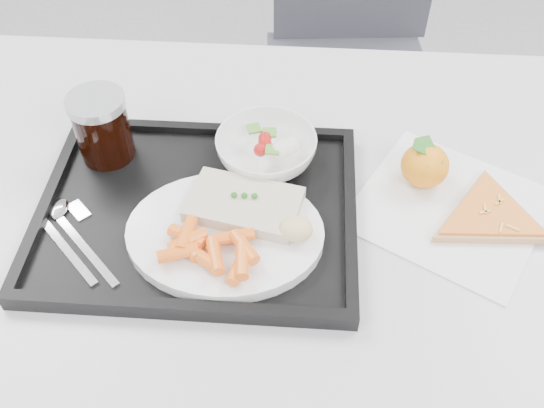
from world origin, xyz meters
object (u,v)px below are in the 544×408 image
at_px(table, 277,228).
at_px(pizza_slice, 489,216).
at_px(tray, 198,212).
at_px(cola_glass, 102,126).
at_px(chair, 352,36).
at_px(dinner_plate, 225,234).
at_px(salad_bowl, 266,150).
at_px(tangerine, 425,165).

distance_m(table, pizza_slice, 0.32).
relative_size(tray, cola_glass, 4.17).
relative_size(chair, tray, 2.07).
xyz_separation_m(dinner_plate, cola_glass, (-0.20, 0.15, 0.05)).
distance_m(table, salad_bowl, 0.13).
xyz_separation_m(tangerine, pizza_slice, (0.09, -0.07, -0.02)).
distance_m(dinner_plate, salad_bowl, 0.16).
bearing_deg(tangerine, cola_glass, 178.30).
height_order(table, dinner_plate, dinner_plate).
xyz_separation_m(tray, tangerine, (0.33, 0.09, 0.03)).
relative_size(chair, cola_glass, 8.61).
bearing_deg(table, chair, 79.36).
bearing_deg(chair, dinner_plate, -103.73).
height_order(tray, cola_glass, cola_glass).
relative_size(tangerine, pizza_slice, 0.28).
distance_m(tangerine, pizza_slice, 0.12).
bearing_deg(salad_bowl, chair, 76.80).
bearing_deg(salad_bowl, dinner_plate, -106.15).
bearing_deg(tangerine, dinner_plate, -153.52).
xyz_separation_m(chair, dinner_plate, (-0.21, -0.87, 0.24)).
bearing_deg(table, salad_bowl, 107.61).
distance_m(chair, tray, 0.89).
bearing_deg(tray, dinner_plate, -47.27).
bearing_deg(pizza_slice, chair, 101.22).
bearing_deg(dinner_plate, tray, 132.73).
distance_m(tray, salad_bowl, 0.14).
bearing_deg(tray, salad_bowl, 49.24).
relative_size(tray, tangerine, 5.95).
relative_size(chair, dinner_plate, 3.44).
relative_size(chair, pizza_slice, 3.42).
xyz_separation_m(chair, salad_bowl, (-0.17, -0.71, 0.25)).
distance_m(table, tangerine, 0.24).
relative_size(tray, dinner_plate, 1.67).
bearing_deg(tray, tangerine, 15.48).
xyz_separation_m(table, dinner_plate, (-0.07, -0.09, 0.09)).
bearing_deg(chair, salad_bowl, -103.20).
relative_size(dinner_plate, tangerine, 3.57).
bearing_deg(tangerine, tray, -164.52).
height_order(dinner_plate, cola_glass, cola_glass).
relative_size(table, pizza_slice, 4.41).
relative_size(dinner_plate, cola_glass, 2.50).
height_order(chair, cola_glass, chair).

